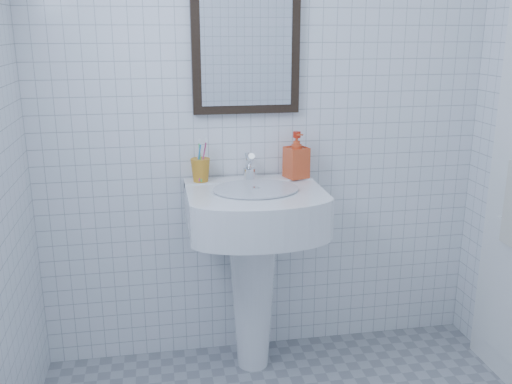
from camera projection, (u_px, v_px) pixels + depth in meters
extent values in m
cube|color=white|center=(265.00, 110.00, 2.72)|extent=(2.20, 0.02, 2.50)
cone|color=white|center=(253.00, 294.00, 2.77)|extent=(0.24, 0.24, 0.77)
cube|color=white|center=(255.00, 209.00, 2.59)|extent=(0.61, 0.44, 0.19)
cube|color=white|center=(248.00, 182.00, 2.73)|extent=(0.61, 0.11, 0.03)
cylinder|color=silver|center=(256.00, 189.00, 2.53)|extent=(0.38, 0.38, 0.01)
cylinder|color=silver|center=(249.00, 174.00, 2.69)|extent=(0.06, 0.06, 0.06)
cylinder|color=silver|center=(250.00, 161.00, 2.66)|extent=(0.03, 0.11, 0.09)
cylinder|color=silver|center=(249.00, 164.00, 2.70)|extent=(0.04, 0.06, 0.10)
imported|color=red|center=(296.00, 155.00, 2.72)|extent=(0.12, 0.13, 0.22)
cube|color=black|center=(246.00, 46.00, 2.61)|extent=(0.50, 0.04, 0.62)
cube|color=white|center=(247.00, 46.00, 2.59)|extent=(0.42, 0.00, 0.54)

